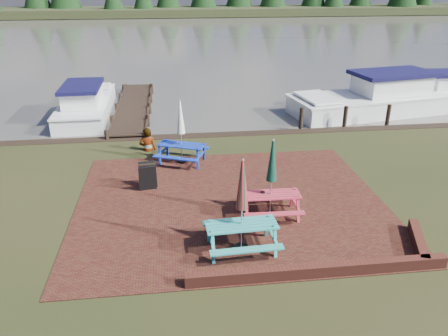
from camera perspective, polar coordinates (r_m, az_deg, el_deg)
ground at (r=12.09m, az=1.53°, el=-6.90°), size 120.00×120.00×0.00m
paving at (r=12.94m, az=0.88°, el=-4.60°), size 9.00×7.50×0.02m
brick_wall at (r=10.58m, az=15.36°, el=-11.93°), size 6.21×1.79×0.30m
water at (r=47.68m, az=-5.24°, el=16.51°), size 120.00×60.00×0.02m
picnic_table_teal at (r=10.49m, az=2.32°, el=-6.81°), size 1.79×1.61×2.40m
picnic_table_red at (r=12.01m, az=6.14°, el=-2.95°), size 1.67×1.50×2.26m
picnic_table_blue at (r=15.47m, az=-5.58°, el=3.46°), size 2.08×1.98×2.28m
chalkboard at (r=13.76m, az=-9.93°, el=-1.10°), size 0.57×0.59×0.87m
jetty at (r=22.45m, az=-11.73°, el=7.81°), size 1.76×9.08×1.00m
boat_jetty at (r=22.46m, az=-17.56°, el=7.85°), size 2.32×6.48×1.87m
boat_near at (r=23.19m, az=19.19°, el=8.39°), size 8.60×4.23×2.23m
boat_far at (r=25.84m, az=26.42°, el=8.56°), size 6.36×2.44×1.96m
person at (r=16.70m, az=-10.09°, el=5.11°), size 0.66×0.45×1.79m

